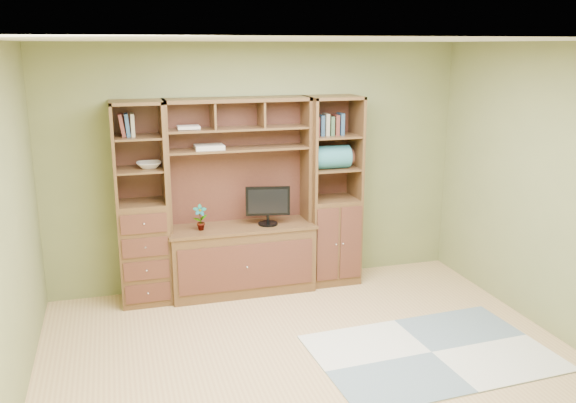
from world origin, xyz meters
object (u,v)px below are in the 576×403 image
object	(u,v)px
right_tower	(333,191)
monitor	(268,199)
left_tower	(142,204)
center_hutch	(241,199)

from	to	relation	value
right_tower	monitor	size ratio (longest dim) A/B	3.62
left_tower	monitor	xyz separation A→B (m)	(1.28, -0.07, -0.01)
left_tower	monitor	bearing A→B (deg)	-3.36
left_tower	center_hutch	bearing A→B (deg)	-2.29
center_hutch	left_tower	size ratio (longest dim) A/B	1.00
center_hutch	monitor	distance (m)	0.28
center_hutch	monitor	world-z (taller)	center_hutch
center_hutch	left_tower	distance (m)	1.00
right_tower	monitor	world-z (taller)	right_tower
monitor	left_tower	bearing A→B (deg)	-172.24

